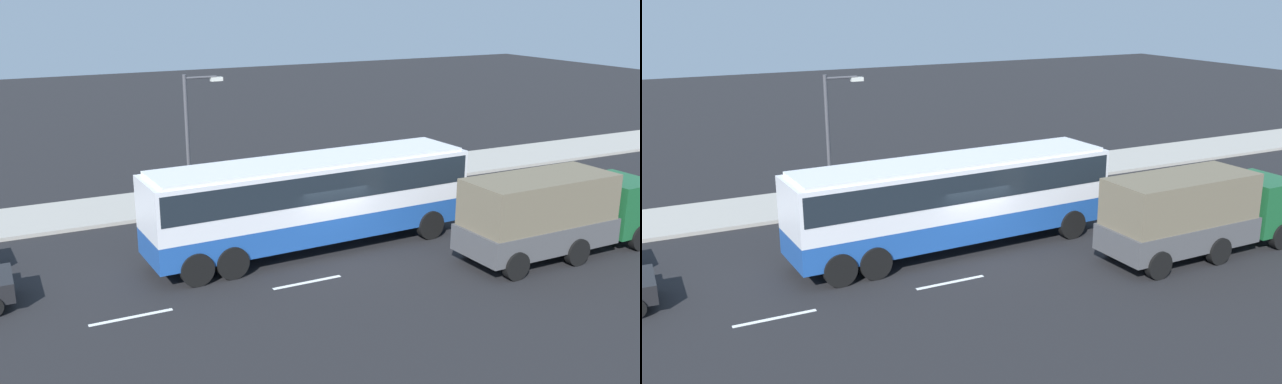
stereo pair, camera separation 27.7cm
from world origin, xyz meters
TOP-DOWN VIEW (x-y plane):
  - ground_plane at (0.00, 0.00)m, footprint 120.00×120.00m
  - sidewalk_curb at (0.00, 8.60)m, footprint 80.00×4.00m
  - lane_centreline at (1.24, -1.95)m, footprint 45.21×0.16m
  - coach_bus at (-0.31, 0.78)m, footprint 12.08×3.08m
  - cargo_truck at (7.04, -3.61)m, footprint 7.70×2.62m
  - pedestrian_near_curb at (8.58, 7.09)m, footprint 0.32×0.32m
  - pedestrian_at_crossing at (-0.72, 8.53)m, footprint 0.32×0.32m
  - street_lamp at (-2.79, 6.93)m, footprint 1.67×0.24m

SIDE VIEW (x-z plane):
  - ground_plane at x=0.00m, z-range 0.00..0.00m
  - lane_centreline at x=1.24m, z-range 0.00..0.01m
  - sidewalk_curb at x=0.00m, z-range 0.00..0.15m
  - pedestrian_at_crossing at x=-0.72m, z-range 0.26..1.79m
  - pedestrian_near_curb at x=8.58m, z-range 0.28..1.96m
  - cargo_truck at x=7.04m, z-range 0.12..3.09m
  - coach_bus at x=-0.31m, z-range 0.41..3.76m
  - street_lamp at x=-2.79m, z-range 0.63..6.27m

